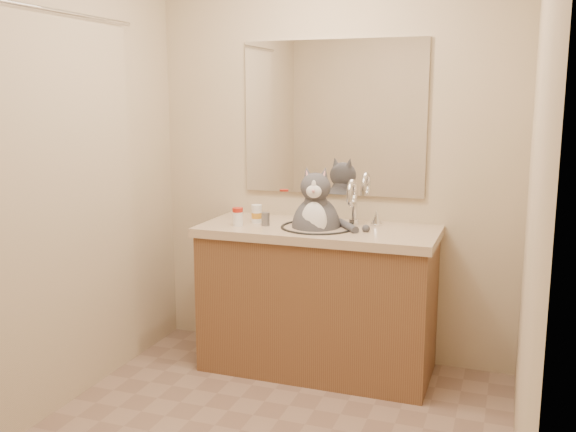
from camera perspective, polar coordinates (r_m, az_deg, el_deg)
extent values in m
cube|color=#C3AC8F|center=(3.85, 4.03, 4.96)|extent=(2.20, 0.01, 2.40)
cube|color=#C3AC8F|center=(1.61, -20.87, -3.64)|extent=(2.20, 0.01, 2.40)
cube|color=#C3AC8F|center=(3.26, -21.48, 3.23)|extent=(0.01, 2.50, 2.40)
cube|color=#C3AC8F|center=(2.47, 21.14, 1.09)|extent=(0.01, 2.50, 2.40)
cube|color=brown|center=(3.74, 2.67, -7.73)|extent=(1.30, 0.55, 0.80)
cube|color=tan|center=(3.63, 2.72, -1.36)|extent=(1.34, 0.59, 0.05)
torus|color=black|center=(3.61, 2.63, -1.00)|extent=(0.42, 0.42, 0.02)
ellipsoid|color=white|center=(3.62, 2.62, -2.19)|extent=(0.40, 0.40, 0.15)
cylinder|color=silver|center=(3.71, 5.93, 0.81)|extent=(0.03, 0.03, 0.18)
torus|color=silver|center=(3.63, 5.71, 2.05)|extent=(0.03, 0.16, 0.16)
cone|color=silver|center=(3.69, 7.88, -0.07)|extent=(0.06, 0.06, 0.08)
cube|color=white|center=(3.82, 4.00, 8.67)|extent=(1.10, 0.02, 0.90)
cube|color=#C1AC92|center=(3.33, -19.41, 0.02)|extent=(0.01, 1.20, 1.90)
cylinder|color=silver|center=(3.30, -20.49, 16.79)|extent=(0.02, 1.30, 0.02)
ellipsoid|color=#444348|center=(3.64, 2.51, -1.20)|extent=(0.32, 0.35, 0.37)
ellipsoid|color=silver|center=(3.53, 2.31, -0.62)|extent=(0.16, 0.11, 0.23)
ellipsoid|color=#444348|center=(3.55, 2.46, 2.57)|extent=(0.19, 0.17, 0.16)
ellipsoid|color=silver|center=(3.49, 2.31, 2.19)|extent=(0.09, 0.06, 0.07)
sphere|color=#D88C8C|center=(3.46, 2.26, 2.24)|extent=(0.02, 0.02, 0.02)
cone|color=#444348|center=(3.56, 1.73, 3.83)|extent=(0.08, 0.07, 0.08)
cone|color=#444348|center=(3.55, 3.26, 3.80)|extent=(0.08, 0.07, 0.08)
cylinder|color=#444348|center=(3.58, 5.32, -0.89)|extent=(0.18, 0.23, 0.04)
cylinder|color=white|center=(3.66, -4.49, -0.26)|extent=(0.07, 0.07, 0.08)
cylinder|color=#AD2012|center=(3.65, -4.50, 0.54)|extent=(0.07, 0.07, 0.02)
cylinder|color=white|center=(3.75, -2.81, 0.05)|extent=(0.06, 0.06, 0.08)
cylinder|color=orange|center=(3.75, -2.81, 0.05)|extent=(0.07, 0.07, 0.03)
cylinder|color=white|center=(3.74, -2.82, 0.84)|extent=(0.07, 0.07, 0.02)
cylinder|color=slate|center=(3.65, -2.00, -0.28)|extent=(0.06, 0.06, 0.08)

